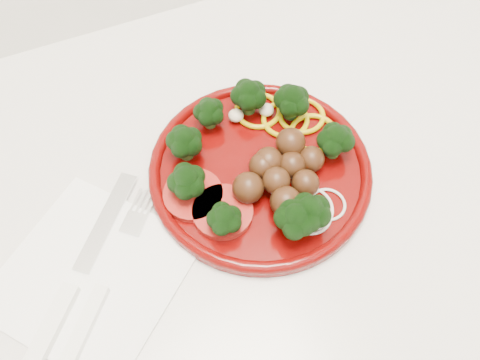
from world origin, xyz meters
name	(u,v)px	position (x,y,z in m)	size (l,w,h in m)	color
counter	(186,314)	(0.00, 1.70, 0.45)	(2.40, 0.60, 0.90)	silver
plate	(261,166)	(0.13, 1.68, 0.92)	(0.26, 0.26, 0.06)	#4C0403
napkin	(92,274)	(-0.08, 1.64, 0.90)	(0.17, 0.17, 0.00)	white
knife	(69,292)	(-0.10, 1.63, 0.91)	(0.16, 0.19, 0.01)	silver
fork	(95,304)	(-0.08, 1.60, 0.91)	(0.15, 0.17, 0.01)	white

